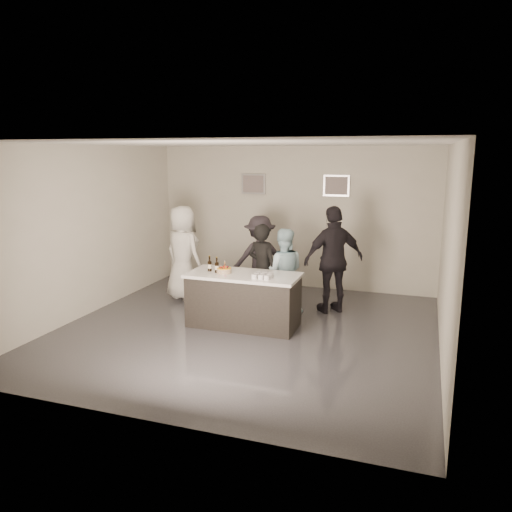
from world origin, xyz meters
name	(u,v)px	position (x,y,z in m)	size (l,w,h in m)	color
floor	(246,330)	(0.00, 0.00, 0.00)	(6.00, 6.00, 0.00)	#3D3D42
ceiling	(245,144)	(0.00, 0.00, 3.00)	(6.00, 6.00, 0.00)	white
wall_back	(294,218)	(0.00, 3.00, 1.50)	(6.00, 0.04, 3.00)	beige
wall_front	(146,288)	(0.00, -3.00, 1.50)	(6.00, 0.04, 3.00)	beige
wall_left	(87,231)	(-3.00, 0.00, 1.50)	(0.04, 6.00, 3.00)	beige
wall_right	(448,253)	(3.00, 0.00, 1.50)	(0.04, 6.00, 3.00)	beige
picture_left	(254,184)	(-0.90, 2.97, 2.20)	(0.54, 0.04, 0.44)	#B2B2B7
picture_right	(336,186)	(0.90, 2.97, 2.20)	(0.54, 0.04, 0.44)	#B2B2B7
bar_counter	(244,300)	(-0.12, 0.20, 0.45)	(1.86, 0.86, 0.90)	white
cake	(224,271)	(-0.45, 0.16, 0.94)	(0.25, 0.25, 0.08)	#F0A319
beer_bottle_a	(210,264)	(-0.72, 0.19, 1.03)	(0.07, 0.07, 0.26)	black
beer_bottle_b	(217,265)	(-0.57, 0.14, 1.03)	(0.07, 0.07, 0.26)	black
tumbler_cluster	(263,275)	(0.27, 0.05, 0.94)	(0.30, 0.30, 0.08)	orange
candles	(221,276)	(-0.41, -0.06, 0.90)	(0.24, 0.08, 0.01)	pink
person_main_black	(263,269)	(-0.02, 0.92, 0.82)	(0.60, 0.39, 1.65)	black
person_main_blue	(283,272)	(0.32, 1.05, 0.78)	(0.76, 0.59, 1.56)	#B5DFED
person_guest_left	(183,253)	(-1.80, 1.31, 0.93)	(0.91, 0.59, 1.86)	white
person_guest_right	(334,260)	(1.16, 1.45, 0.97)	(1.14, 0.47, 1.94)	black
person_guest_back	(260,258)	(-0.36, 1.79, 0.83)	(1.08, 0.62, 1.67)	#242026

